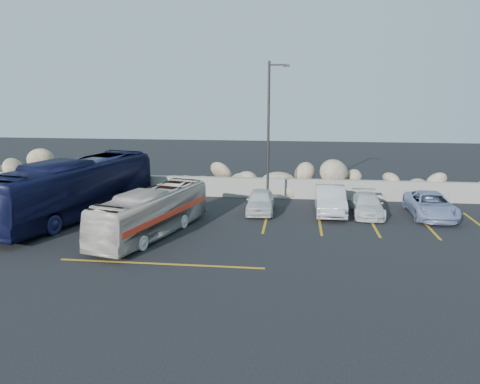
# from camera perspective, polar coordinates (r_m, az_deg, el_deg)

# --- Properties ---
(ground) EXTENTS (90.00, 90.00, 0.00)m
(ground) POSITION_cam_1_polar(r_m,az_deg,el_deg) (17.87, -6.75, -9.06)
(ground) COLOR black
(ground) RESTS_ON ground
(seawall) EXTENTS (60.00, 0.40, 1.20)m
(seawall) POSITION_cam_1_polar(r_m,az_deg,el_deg) (29.05, -1.24, 0.62)
(seawall) COLOR gray
(seawall) RESTS_ON ground
(riprap_pile) EXTENTS (54.00, 2.80, 2.60)m
(riprap_pile) POSITION_cam_1_polar(r_m,az_deg,el_deg) (30.08, -0.93, 2.39)
(riprap_pile) COLOR #927E5F
(riprap_pile) RESTS_ON ground
(parking_lines) EXTENTS (18.16, 9.36, 0.01)m
(parking_lines) POSITION_cam_1_polar(r_m,az_deg,el_deg) (22.68, 8.15, -4.42)
(parking_lines) COLOR #C08616
(parking_lines) RESTS_ON ground
(lamppost) EXTENTS (1.14, 0.18, 8.00)m
(lamppost) POSITION_cam_1_polar(r_m,az_deg,el_deg) (25.79, 3.60, 7.42)
(lamppost) COLOR #2B2826
(lamppost) RESTS_ON ground
(vintage_bus) EXTENTS (3.72, 7.81, 2.12)m
(vintage_bus) POSITION_cam_1_polar(r_m,az_deg,el_deg) (21.60, -10.69, -2.46)
(vintage_bus) COLOR beige
(vintage_bus) RESTS_ON ground
(tour_coach) EXTENTS (5.11, 11.20, 3.04)m
(tour_coach) POSITION_cam_1_polar(r_m,az_deg,el_deg) (25.60, -19.58, 0.41)
(tour_coach) COLOR #0F1234
(tour_coach) RESTS_ON ground
(car_a) EXTENTS (1.57, 3.65, 1.23)m
(car_a) POSITION_cam_1_polar(r_m,az_deg,el_deg) (25.32, 2.49, -1.11)
(car_a) COLOR silver
(car_a) RESTS_ON ground
(car_b) EXTENTS (1.55, 4.39, 1.44)m
(car_b) POSITION_cam_1_polar(r_m,az_deg,el_deg) (25.52, 10.95, -0.97)
(car_b) COLOR silver
(car_b) RESTS_ON ground
(car_c) EXTENTS (1.61, 3.80, 1.10)m
(car_c) POSITION_cam_1_polar(r_m,az_deg,el_deg) (25.66, 15.25, -1.51)
(car_c) COLOR silver
(car_c) RESTS_ON ground
(car_d) EXTENTS (2.13, 4.53, 1.25)m
(car_d) POSITION_cam_1_polar(r_m,az_deg,el_deg) (26.33, 22.22, -1.47)
(car_d) COLOR #8695BE
(car_d) RESTS_ON ground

